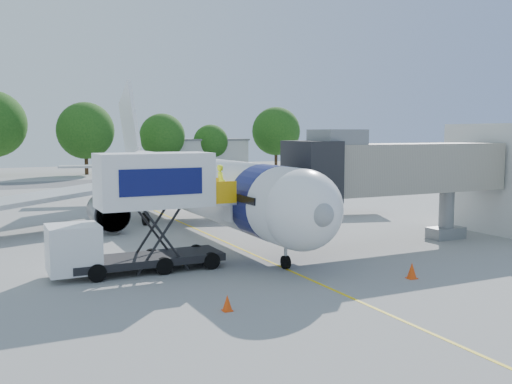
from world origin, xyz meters
name	(u,v)px	position (x,y,z in m)	size (l,w,h in m)	color
ground	(212,236)	(0.00, 0.00, 0.00)	(160.00, 160.00, 0.00)	gray
guidance_line	(212,236)	(0.00, 0.00, 0.01)	(0.15, 70.00, 0.01)	yellow
taxiway_strip	(92,183)	(0.00, 42.00, 0.00)	(120.00, 10.00, 0.01)	#59595B
aircraft	(189,184)	(0.00, 4.12, 2.95)	(34.17, 37.73, 11.35)	white
jet_bridge	(388,170)	(7.99, -7.00, 4.34)	(13.90, 3.20, 6.60)	#9D9786
catering_hiloader	(141,213)	(-6.27, -7.00, 2.76)	(8.50, 2.44, 5.50)	black
safety_cone_a	(412,271)	(4.15, -13.54, 0.34)	(0.45, 0.45, 0.72)	#EF440C
safety_cone_b	(227,303)	(-5.00, -14.19, 0.29)	(0.38, 0.38, 0.60)	#EF440C
outbuilding_right	(199,154)	(22.00, 62.00, 2.66)	(16.40, 7.40, 5.30)	silver
tree_d	(85,131)	(1.86, 56.89, 6.69)	(8.64, 8.64, 11.02)	#382314
tree_e	(162,136)	(14.42, 58.74, 5.79)	(7.48, 7.48, 9.54)	#382314
tree_f	(211,142)	(23.55, 60.21, 4.73)	(6.12, 6.12, 7.80)	#382314
tree_g	(276,131)	(34.86, 57.27, 6.62)	(8.56, 8.56, 10.91)	#382314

